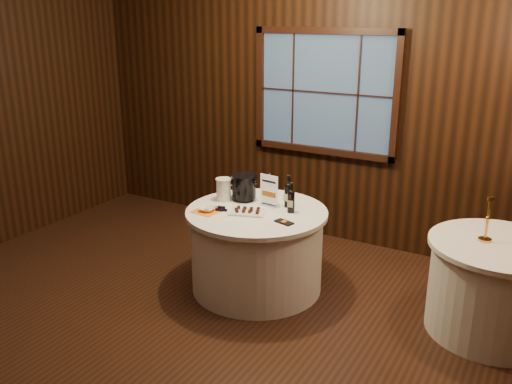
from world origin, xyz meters
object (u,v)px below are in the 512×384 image
Objects in this scene: brass_candlestick at (487,225)px; glass_pitcher at (224,189)px; side_table at (494,288)px; chocolate_box at (284,222)px; grape_bunch at (221,209)px; ice_bucket at (244,187)px; sign_stand at (269,195)px; port_bottle_right at (291,200)px; port_bottle_left at (288,193)px; main_table at (257,249)px; cracker_bowl at (207,209)px; chocolate_plate at (248,211)px.

glass_pitcher is at bearing -174.68° from brass_candlestick.
chocolate_box is at bearing -164.57° from side_table.
chocolate_box is at bearing 2.15° from grape_bunch.
ice_bucket reaches higher than glass_pitcher.
sign_stand is 1.12× the size of port_bottle_right.
side_table is 1.75m from chocolate_box.
side_table is 3.59× the size of port_bottle_left.
ice_bucket is at bearing -157.47° from port_bottle_left.
sign_stand is at bearing 74.42° from main_table.
grape_bunch is 1.31× the size of cracker_bowl.
sign_stand reaches higher than side_table.
grape_bunch is (-0.02, -0.36, -0.11)m from ice_bucket.
side_table is 2.35m from grape_bunch.
port_bottle_right is 0.76× the size of brass_candlestick.
brass_candlestick reaches higher than chocolate_box.
glass_pitcher is at bearing -163.09° from sign_stand.
side_table is 5.02× the size of glass_pitcher.
port_bottle_left is 0.83× the size of brass_candlestick.
ice_bucket reaches higher than main_table.
chocolate_box reaches higher than side_table.
chocolate_plate reaches higher than cracker_bowl.
main_table is 0.60m from ice_bucket.
main_table is 0.59m from port_bottle_right.
grape_bunch is (-0.47, -0.40, -0.11)m from port_bottle_left.
grape_bunch reaches higher than cracker_bowl.
glass_pitcher is (-0.16, -0.10, -0.02)m from ice_bucket.
port_bottle_left is 1.86× the size of chocolate_box.
port_bottle_right is (0.24, -0.05, 0.01)m from sign_stand.
ice_bucket is (-0.53, 0.07, 0.01)m from port_bottle_right.
glass_pitcher is 2.30m from brass_candlestick.
side_table is 3.51× the size of sign_stand.
main_table is 3.53× the size of brass_candlestick.
ice_bucket is 2.13m from brass_candlestick.
chocolate_box is at bearing -31.80° from glass_pitcher.
sign_stand reaches higher than glass_pitcher.
chocolate_plate is 2.59× the size of cracker_bowl.
port_bottle_left is 1.67× the size of grape_bunch.
glass_pitcher reaches higher than grape_bunch.
sign_stand is 1.02× the size of port_bottle_left.
ice_bucket is 0.46m from cracker_bowl.
grape_bunch is (-0.62, -0.02, 0.01)m from chocolate_box.
ice_bucket is 0.68× the size of brass_candlestick.
port_bottle_left reaches higher than port_bottle_right.
chocolate_plate reaches higher than grape_bunch.
port_bottle_left is 0.45m from ice_bucket.
chocolate_plate is (-0.03, -0.11, 0.40)m from main_table.
port_bottle_left is 0.75m from cracker_bowl.
brass_candlestick reaches higher than port_bottle_left.
brass_candlestick is at bearing -9.37° from glass_pitcher.
port_bottle_left is at bearing 112.15° from port_bottle_right.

